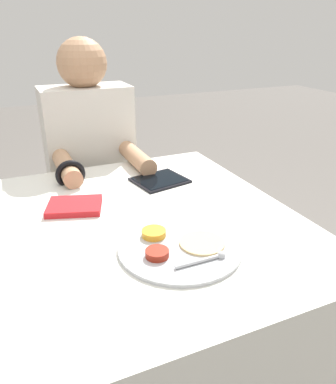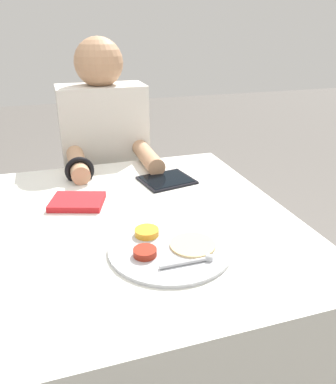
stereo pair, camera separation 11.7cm
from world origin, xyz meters
name	(u,v)px [view 1 (the left image)]	position (x,y,z in m)	size (l,w,h in m)	color
dining_table	(145,315)	(0.00, 0.00, 0.38)	(0.92, 1.03, 0.75)	silver
thali_tray	(179,247)	(0.03, -0.20, 0.76)	(0.33, 0.33, 0.03)	#B7BABF
red_notebook	(75,207)	(-0.17, 0.15, 0.76)	(0.20, 0.17, 0.02)	silver
tablet_device	(160,180)	(0.17, 0.25, 0.76)	(0.21, 0.19, 0.01)	black
person_diner	(93,185)	(0.00, 0.68, 0.60)	(0.39, 0.49, 1.25)	black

